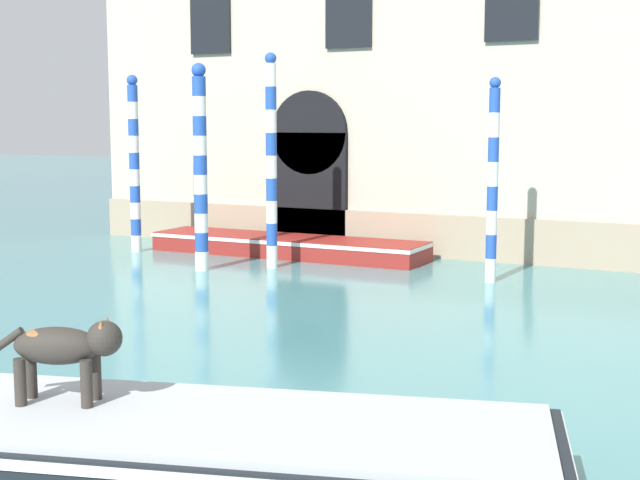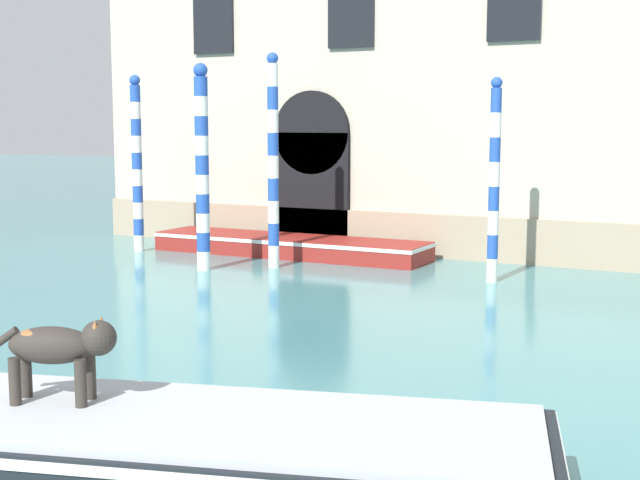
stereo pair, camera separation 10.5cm
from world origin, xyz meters
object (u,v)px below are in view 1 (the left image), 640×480
object	(u,v)px
mooring_pole_0	(200,167)
mooring_pole_2	(271,161)
mooring_pole_3	(134,163)
boat_foreground	(139,452)
boat_moored_near_palazzo	(287,245)
mooring_pole_1	(493,180)
dog_on_deck	(66,347)

from	to	relation	value
mooring_pole_0	mooring_pole_2	distance (m)	1.46
mooring_pole_3	boat_foreground	bearing A→B (deg)	-51.25
boat_moored_near_palazzo	mooring_pole_1	distance (m)	5.50
mooring_pole_2	boat_moored_near_palazzo	bearing A→B (deg)	108.88
boat_moored_near_palazzo	mooring_pole_3	size ratio (longest dim) A/B	1.60
dog_on_deck	mooring_pole_3	bearing A→B (deg)	104.27
boat_foreground	mooring_pole_0	size ratio (longest dim) A/B	1.66
boat_foreground	boat_moored_near_palazzo	world-z (taller)	boat_foreground
boat_foreground	mooring_pole_2	world-z (taller)	mooring_pole_2
boat_moored_near_palazzo	mooring_pole_2	xyz separation A→B (m)	(0.56, -1.64, 1.99)
mooring_pole_3	mooring_pole_0	bearing A→B (deg)	-27.73
dog_on_deck	boat_moored_near_palazzo	xyz separation A→B (m)	(-4.68, 12.06, -0.93)
mooring_pole_0	mooring_pole_3	distance (m)	3.26
boat_moored_near_palazzo	mooring_pole_2	bearing A→B (deg)	-70.97
boat_moored_near_palazzo	mooring_pole_2	size ratio (longest dim) A/B	1.48
boat_moored_near_palazzo	boat_foreground	bearing A→B (deg)	-65.82
boat_moored_near_palazzo	mooring_pole_1	world-z (taller)	mooring_pole_1
boat_foreground	mooring_pole_0	world-z (taller)	mooring_pole_0
boat_moored_near_palazzo	mooring_pole_0	world-z (taller)	mooring_pole_0
dog_on_deck	mooring_pole_0	world-z (taller)	mooring_pole_0
dog_on_deck	mooring_pole_2	world-z (taller)	mooring_pole_2
dog_on_deck	boat_foreground	bearing A→B (deg)	-17.83
boat_moored_near_palazzo	mooring_pole_1	size ratio (longest dim) A/B	1.71
boat_foreground	mooring_pole_1	xyz separation A→B (m)	(-0.27, 10.77, 1.56)
dog_on_deck	boat_moored_near_palazzo	bearing A→B (deg)	89.07
mooring_pole_3	mooring_pole_2	bearing A→B (deg)	-8.06
mooring_pole_2	mooring_pole_3	size ratio (longest dim) A/B	1.08
mooring_pole_1	mooring_pole_3	size ratio (longest dim) A/B	0.94
mooring_pole_2	mooring_pole_1	bearing A→B (deg)	5.01
dog_on_deck	mooring_pole_2	bearing A→B (deg)	89.43
dog_on_deck	boat_moored_near_palazzo	distance (m)	12.97
boat_foreground	mooring_pole_0	distance (m)	11.25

